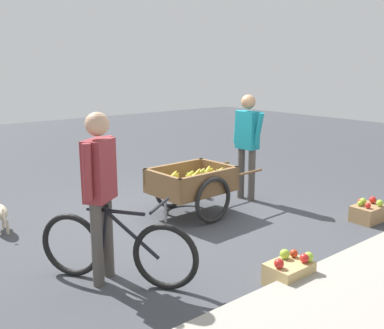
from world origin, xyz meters
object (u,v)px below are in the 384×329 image
object	(u,v)px
fruit_cart	(192,185)
cyclist_person	(100,182)
bicycle	(117,249)
mixed_fruit_crate	(368,212)
vendor_person	(247,137)
apple_crate	(289,272)

from	to	relation	value
fruit_cart	cyclist_person	world-z (taller)	cyclist_person
bicycle	mixed_fruit_crate	size ratio (longest dim) A/B	3.19
cyclist_person	mixed_fruit_crate	world-z (taller)	cyclist_person
mixed_fruit_crate	bicycle	bearing A→B (deg)	-10.04
vendor_person	mixed_fruit_crate	world-z (taller)	vendor_person
bicycle	cyclist_person	xyz separation A→B (m)	(0.09, -0.13, 0.66)
fruit_cart	mixed_fruit_crate	distance (m)	2.44
mixed_fruit_crate	apple_crate	bearing A→B (deg)	11.64
vendor_person	mixed_fruit_crate	size ratio (longest dim) A/B	3.76
bicycle	mixed_fruit_crate	world-z (taller)	bicycle
vendor_person	bicycle	bearing A→B (deg)	21.01
bicycle	apple_crate	distance (m)	1.69
apple_crate	mixed_fruit_crate	bearing A→B (deg)	-168.36
fruit_cart	vendor_person	world-z (taller)	vendor_person
apple_crate	mixed_fruit_crate	world-z (taller)	apple_crate
fruit_cart	apple_crate	xyz separation A→B (m)	(0.57, 2.19, -0.31)
bicycle	apple_crate	size ratio (longest dim) A/B	3.19
fruit_cart	cyclist_person	xyz separation A→B (m)	(1.93, 0.98, 0.57)
fruit_cart	bicycle	size ratio (longest dim) A/B	1.20
fruit_cart	cyclist_person	bearing A→B (deg)	26.86
vendor_person	mixed_fruit_crate	distance (m)	2.05
fruit_cart	mixed_fruit_crate	world-z (taller)	fruit_cart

